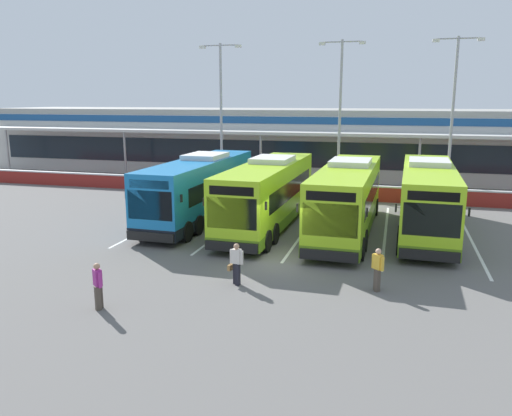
{
  "coord_description": "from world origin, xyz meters",
  "views": [
    {
      "loc": [
        4.53,
        -21.1,
        6.97
      ],
      "look_at": [
        -2.11,
        3.0,
        1.6
      ],
      "focal_mm": 35.86,
      "sensor_mm": 36.0,
      "label": 1
    }
  ],
  "objects_px": {
    "lamp_post_west": "(221,108)",
    "lamp_post_east": "(453,109)",
    "coach_bus_right_centre": "(427,199)",
    "lamp_post_centre": "(340,108)",
    "pedestrian_with_handbag": "(236,263)",
    "coach_bus_leftmost": "(200,190)",
    "pedestrian_in_dark_coat": "(98,284)",
    "coach_bus_centre": "(347,199)",
    "coach_bus_left_centre": "(268,195)",
    "pedestrian_near_bin": "(378,268)"
  },
  "relations": [
    {
      "from": "coach_bus_right_centre",
      "to": "pedestrian_in_dark_coat",
      "type": "relative_size",
      "value": 7.53
    },
    {
      "from": "lamp_post_west",
      "to": "pedestrian_with_handbag",
      "type": "bearing_deg",
      "value": -69.43
    },
    {
      "from": "lamp_post_west",
      "to": "coach_bus_left_centre",
      "type": "bearing_deg",
      "value": -59.32
    },
    {
      "from": "coach_bus_centre",
      "to": "pedestrian_near_bin",
      "type": "distance_m",
      "value": 8.45
    },
    {
      "from": "coach_bus_centre",
      "to": "coach_bus_leftmost",
      "type": "bearing_deg",
      "value": 175.07
    },
    {
      "from": "pedestrian_with_handbag",
      "to": "coach_bus_centre",
      "type": "bearing_deg",
      "value": 69.8
    },
    {
      "from": "pedestrian_with_handbag",
      "to": "lamp_post_west",
      "type": "xyz_separation_m",
      "value": [
        -7.48,
        19.92,
        5.43
      ]
    },
    {
      "from": "lamp_post_east",
      "to": "lamp_post_centre",
      "type": "bearing_deg",
      "value": 179.76
    },
    {
      "from": "coach_bus_centre",
      "to": "lamp_post_east",
      "type": "relative_size",
      "value": 1.11
    },
    {
      "from": "coach_bus_left_centre",
      "to": "pedestrian_near_bin",
      "type": "relative_size",
      "value": 7.53
    },
    {
      "from": "pedestrian_with_handbag",
      "to": "pedestrian_near_bin",
      "type": "distance_m",
      "value": 5.27
    },
    {
      "from": "coach_bus_centre",
      "to": "pedestrian_with_handbag",
      "type": "relative_size",
      "value": 7.53
    },
    {
      "from": "lamp_post_centre",
      "to": "pedestrian_in_dark_coat",
      "type": "bearing_deg",
      "value": -102.85
    },
    {
      "from": "pedestrian_with_handbag",
      "to": "lamp_post_east",
      "type": "bearing_deg",
      "value": 65.21
    },
    {
      "from": "coach_bus_leftmost",
      "to": "pedestrian_in_dark_coat",
      "type": "bearing_deg",
      "value": -83.45
    },
    {
      "from": "coach_bus_leftmost",
      "to": "coach_bus_left_centre",
      "type": "xyz_separation_m",
      "value": [
        4.23,
        -0.6,
        0.0
      ]
    },
    {
      "from": "coach_bus_left_centre",
      "to": "pedestrian_near_bin",
      "type": "bearing_deg",
      "value": -53.09
    },
    {
      "from": "coach_bus_leftmost",
      "to": "lamp_post_east",
      "type": "bearing_deg",
      "value": 35.19
    },
    {
      "from": "pedestrian_in_dark_coat",
      "to": "pedestrian_near_bin",
      "type": "bearing_deg",
      "value": 25.18
    },
    {
      "from": "lamp_post_centre",
      "to": "lamp_post_east",
      "type": "xyz_separation_m",
      "value": [
        7.6,
        -0.03,
        0.0
      ]
    },
    {
      "from": "pedestrian_near_bin",
      "to": "lamp_post_centre",
      "type": "relative_size",
      "value": 0.15
    },
    {
      "from": "pedestrian_in_dark_coat",
      "to": "lamp_post_centre",
      "type": "distance_m",
      "value": 24.55
    },
    {
      "from": "pedestrian_in_dark_coat",
      "to": "lamp_post_west",
      "type": "relative_size",
      "value": 0.15
    },
    {
      "from": "coach_bus_right_centre",
      "to": "pedestrian_near_bin",
      "type": "height_order",
      "value": "coach_bus_right_centre"
    },
    {
      "from": "pedestrian_in_dark_coat",
      "to": "lamp_post_east",
      "type": "distance_m",
      "value": 27.2
    },
    {
      "from": "coach_bus_leftmost",
      "to": "lamp_post_east",
      "type": "relative_size",
      "value": 1.11
    },
    {
      "from": "pedestrian_in_dark_coat",
      "to": "pedestrian_near_bin",
      "type": "xyz_separation_m",
      "value": [
        8.97,
        4.22,
        0.0
      ]
    },
    {
      "from": "coach_bus_leftmost",
      "to": "lamp_post_centre",
      "type": "relative_size",
      "value": 1.11
    },
    {
      "from": "coach_bus_right_centre",
      "to": "lamp_post_centre",
      "type": "distance_m",
      "value": 12.24
    },
    {
      "from": "pedestrian_with_handbag",
      "to": "lamp_post_centre",
      "type": "distance_m",
      "value": 20.66
    },
    {
      "from": "coach_bus_left_centre",
      "to": "lamp_post_east",
      "type": "bearing_deg",
      "value": 46.57
    },
    {
      "from": "coach_bus_left_centre",
      "to": "lamp_post_east",
      "type": "distance_m",
      "value": 15.5
    },
    {
      "from": "coach_bus_leftmost",
      "to": "lamp_post_centre",
      "type": "bearing_deg",
      "value": 56.21
    },
    {
      "from": "lamp_post_east",
      "to": "pedestrian_with_handbag",
      "type": "bearing_deg",
      "value": -114.79
    },
    {
      "from": "coach_bus_left_centre",
      "to": "coach_bus_centre",
      "type": "xyz_separation_m",
      "value": [
        4.32,
        -0.14,
        0.0
      ]
    },
    {
      "from": "pedestrian_in_dark_coat",
      "to": "lamp_post_centre",
      "type": "height_order",
      "value": "lamp_post_centre"
    },
    {
      "from": "coach_bus_right_centre",
      "to": "pedestrian_with_handbag",
      "type": "xyz_separation_m",
      "value": [
        -7.34,
        -10.07,
        -0.93
      ]
    },
    {
      "from": "coach_bus_leftmost",
      "to": "pedestrian_with_handbag",
      "type": "height_order",
      "value": "coach_bus_leftmost"
    },
    {
      "from": "lamp_post_west",
      "to": "lamp_post_east",
      "type": "distance_m",
      "value": 16.64
    },
    {
      "from": "pedestrian_in_dark_coat",
      "to": "coach_bus_right_centre",
      "type": "bearing_deg",
      "value": 50.66
    },
    {
      "from": "coach_bus_left_centre",
      "to": "pedestrian_with_handbag",
      "type": "height_order",
      "value": "coach_bus_left_centre"
    },
    {
      "from": "coach_bus_right_centre",
      "to": "lamp_post_east",
      "type": "distance_m",
      "value": 10.92
    },
    {
      "from": "lamp_post_centre",
      "to": "coach_bus_left_centre",
      "type": "bearing_deg",
      "value": -103.51
    },
    {
      "from": "coach_bus_leftmost",
      "to": "lamp_post_west",
      "type": "distance_m",
      "value": 11.42
    },
    {
      "from": "pedestrian_near_bin",
      "to": "coach_bus_centre",
      "type": "bearing_deg",
      "value": 103.26
    },
    {
      "from": "coach_bus_right_centre",
      "to": "lamp_post_west",
      "type": "xyz_separation_m",
      "value": [
        -14.81,
        9.86,
        4.5
      ]
    },
    {
      "from": "pedestrian_near_bin",
      "to": "lamp_post_centre",
      "type": "distance_m",
      "value": 20.21
    },
    {
      "from": "pedestrian_with_handbag",
      "to": "coach_bus_right_centre",
      "type": "bearing_deg",
      "value": 53.92
    },
    {
      "from": "pedestrian_in_dark_coat",
      "to": "lamp_post_west",
      "type": "height_order",
      "value": "lamp_post_west"
    },
    {
      "from": "lamp_post_centre",
      "to": "lamp_post_east",
      "type": "bearing_deg",
      "value": -0.24
    }
  ]
}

